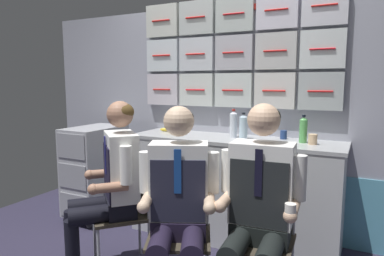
# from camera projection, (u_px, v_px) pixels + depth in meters

# --- Properties ---
(galley_bulkhead) EXTENTS (4.20, 0.14, 2.20)m
(galley_bulkhead) POSITION_uv_depth(u_px,v_px,m) (225.00, 112.00, 3.36)
(galley_bulkhead) COLOR #9A9BAA
(galley_bulkhead) RESTS_ON ground
(galley_counter) EXTENTS (1.90, 0.53, 0.93)m
(galley_counter) POSITION_uv_depth(u_px,v_px,m) (232.00, 189.00, 3.12)
(galley_counter) COLOR #B6B9BC
(galley_counter) RESTS_ON ground
(service_trolley) EXTENTS (0.40, 0.65, 0.96)m
(service_trolley) POSITION_uv_depth(u_px,v_px,m) (95.00, 169.00, 3.61)
(service_trolley) COLOR black
(service_trolley) RESTS_ON ground
(folding_chair_left) EXTENTS (0.57, 0.57, 0.84)m
(folding_chair_left) POSITION_uv_depth(u_px,v_px,m) (133.00, 202.00, 2.62)
(folding_chair_left) COLOR #A8AAAF
(folding_chair_left) RESTS_ON ground
(crew_member_left) EXTENTS (0.66, 0.68, 1.29)m
(crew_member_left) POSITION_uv_depth(u_px,v_px,m) (111.00, 179.00, 2.54)
(crew_member_left) COLOR black
(crew_member_left) RESTS_ON ground
(folding_chair_right) EXTENTS (0.53, 0.53, 0.84)m
(folding_chair_right) POSITION_uv_depth(u_px,v_px,m) (180.00, 219.00, 2.30)
(folding_chair_right) COLOR #A8AAAF
(folding_chair_right) RESTS_ON ground
(crew_member_right) EXTENTS (0.58, 0.69, 1.28)m
(crew_member_right) POSITION_uv_depth(u_px,v_px,m) (178.00, 200.00, 2.12)
(crew_member_right) COLOR black
(crew_member_right) RESTS_ON ground
(folding_chair_by_counter) EXTENTS (0.43, 0.43, 0.84)m
(folding_chair_by_counter) POSITION_uv_depth(u_px,v_px,m) (263.00, 224.00, 2.22)
(folding_chair_by_counter) COLOR #A8AAAF
(folding_chair_by_counter) RESTS_ON ground
(crew_member_by_counter) EXTENTS (0.52, 0.65, 1.30)m
(crew_member_by_counter) POSITION_uv_depth(u_px,v_px,m) (259.00, 201.00, 2.05)
(crew_member_by_counter) COLOR black
(crew_member_by_counter) RESTS_ON ground
(water_bottle_clear) EXTENTS (0.07, 0.07, 0.23)m
(water_bottle_clear) POSITION_uv_depth(u_px,v_px,m) (243.00, 127.00, 3.01)
(water_bottle_clear) COLOR silver
(water_bottle_clear) RESTS_ON galley_counter
(sparkling_bottle_green) EXTENTS (0.06, 0.06, 0.23)m
(sparkling_bottle_green) POSITION_uv_depth(u_px,v_px,m) (303.00, 130.00, 2.82)
(sparkling_bottle_green) COLOR #53A253
(sparkling_bottle_green) RESTS_ON galley_counter
(water_bottle_blue_cap) EXTENTS (0.07, 0.07, 0.25)m
(water_bottle_blue_cap) POSITION_uv_depth(u_px,v_px,m) (233.00, 124.00, 3.09)
(water_bottle_blue_cap) COLOR silver
(water_bottle_blue_cap) RESTS_ON galley_counter
(paper_cup_tan) EXTENTS (0.06, 0.06, 0.08)m
(paper_cup_tan) POSITION_uv_depth(u_px,v_px,m) (284.00, 135.00, 3.01)
(paper_cup_tan) COLOR navy
(paper_cup_tan) RESTS_ON galley_counter
(espresso_cup_small) EXTENTS (0.07, 0.07, 0.08)m
(espresso_cup_small) POSITION_uv_depth(u_px,v_px,m) (313.00, 139.00, 2.75)
(espresso_cup_small) COLOR tan
(espresso_cup_small) RESTS_ON galley_counter
(snack_banana) EXTENTS (0.17, 0.10, 0.04)m
(snack_banana) POSITION_uv_depth(u_px,v_px,m) (168.00, 130.00, 3.46)
(snack_banana) COLOR yellow
(snack_banana) RESTS_ON galley_counter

